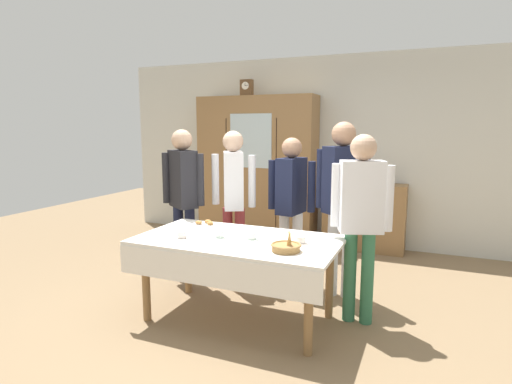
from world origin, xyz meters
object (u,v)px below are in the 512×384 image
person_behind_table_left (361,210)px  tea_cup_back_edge (301,241)px  mantel_clock (247,88)px  tea_cup_near_right (219,235)px  spoon_back_edge (315,257)px  bread_basket (286,247)px  spoon_far_left (222,230)px  wall_cabinet (257,169)px  person_behind_table_right (291,197)px  tea_cup_far_left (251,237)px  dining_table (236,250)px  person_beside_shelf (342,191)px  book_stack (365,179)px  bookshelf_low (364,217)px  person_by_cabinet (233,191)px  spoon_near_right (242,233)px  pastry_plate (205,224)px  person_near_right_end (183,189)px  tea_cup_front_edge (182,235)px

person_behind_table_left → tea_cup_back_edge: bearing=-143.8°
mantel_clock → tea_cup_near_right: 3.15m
tea_cup_near_right → spoon_back_edge: tea_cup_near_right is taller
bread_basket → spoon_far_left: 0.85m
tea_cup_back_edge → spoon_back_edge: 0.36m
wall_cabinet → bread_basket: bearing=-62.9°
tea_cup_near_right → person_behind_table_right: person_behind_table_right is taller
tea_cup_far_left → spoon_far_left: bearing=154.0°
dining_table → wall_cabinet: size_ratio=0.82×
person_beside_shelf → tea_cup_back_edge: bearing=-101.5°
dining_table → person_behind_table_left: size_ratio=1.07×
wall_cabinet → book_stack: size_ratio=10.00×
bookshelf_low → bread_basket: bookshelf_low is taller
mantel_clock → bookshelf_low: 2.51m
person_by_cabinet → tea_cup_far_left: bearing=-55.6°
book_stack → bread_basket: book_stack is taller
tea_cup_far_left → spoon_near_right: size_ratio=1.09×
tea_cup_back_edge → tea_cup_far_left: bearing=-173.2°
spoon_far_left → tea_cup_far_left: bearing=-26.0°
mantel_clock → tea_cup_near_right: mantel_clock is taller
dining_table → pastry_plate: size_ratio=6.28×
dining_table → pastry_plate: (-0.50, 0.34, 0.11)m
person_near_right_end → person_behind_table_right: person_near_right_end is taller
book_stack → spoon_near_right: bearing=-106.9°
dining_table → mantel_clock: mantel_clock is taller
bookshelf_low → person_behind_table_left: bearing=-82.5°
dining_table → spoon_far_left: size_ratio=14.77×
tea_cup_front_edge → person_behind_table_right: person_behind_table_right is taller
spoon_near_right → person_near_right_end: person_near_right_end is taller
person_behind_table_right → bread_basket: bearing=-73.5°
person_beside_shelf → person_behind_table_right: size_ratio=1.10×
bread_basket → person_behind_table_left: bearing=49.6°
tea_cup_front_edge → book_stack: bearing=67.9°
dining_table → bookshelf_low: (0.69, 2.64, -0.18)m
tea_cup_front_edge → person_by_cabinet: (-0.01, 1.04, 0.24)m
book_stack → pastry_plate: size_ratio=0.77×
person_near_right_end → spoon_back_edge: bearing=-27.8°
bookshelf_low → pastry_plate: size_ratio=3.94×
spoon_far_left → spoon_near_right: same height
mantel_clock → person_near_right_end: (0.08, -1.89, -1.24)m
mantel_clock → spoon_back_edge: (1.82, -2.81, -1.52)m
person_behind_table_right → tea_cup_front_edge: bearing=-116.7°
pastry_plate → person_behind_table_right: size_ratio=0.18×
tea_cup_near_right → person_by_cabinet: 0.98m
spoon_back_edge → tea_cup_near_right: bearing=168.2°
person_behind_table_left → dining_table: bearing=-158.2°
bookshelf_low → person_by_cabinet: person_by_cabinet is taller
person_near_right_end → person_behind_table_left: size_ratio=1.02×
dining_table → bread_basket: bearing=-18.1°
book_stack → person_beside_shelf: 1.74m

